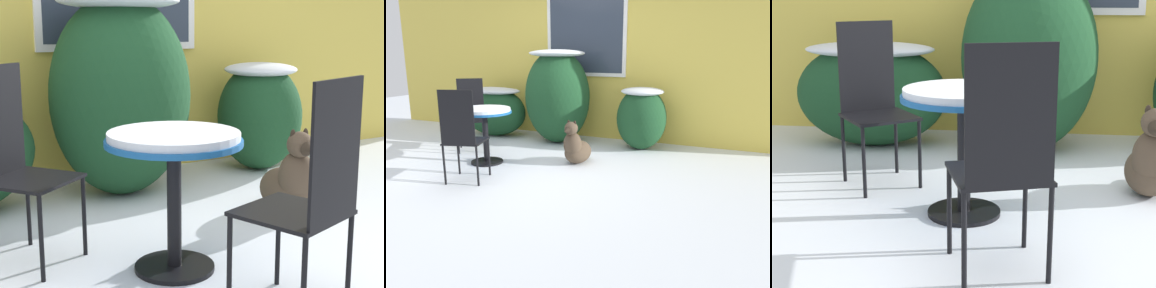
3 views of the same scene
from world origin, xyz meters
TOP-DOWN VIEW (x-y plane):
  - ground_plane at (0.00, 0.00)m, footprint 16.00×16.00m
  - house_wall at (0.01, 2.20)m, footprint 8.00×0.10m
  - shrub_left at (-1.33, 1.59)m, footprint 1.25×0.68m
  - shrub_middle at (-0.05, 1.57)m, footprint 1.06×0.94m
  - shrub_right at (1.31, 1.69)m, footprint 0.75×0.74m
  - patio_table at (-0.38, 0.12)m, footprint 0.71×0.71m
  - patio_chair_near_table at (-1.05, 0.65)m, footprint 0.58×0.58m
  - patio_chair_far_side at (-0.12, -0.62)m, footprint 0.53×0.53m
  - dog at (0.74, 0.56)m, footprint 0.38×0.64m

SIDE VIEW (x-z plane):
  - ground_plane at x=0.00m, z-range 0.00..0.00m
  - dog at x=0.74m, z-range -0.09..0.52m
  - shrub_left at x=-1.33m, z-range 0.03..0.89m
  - shrub_right at x=1.31m, z-range 0.03..0.97m
  - patio_chair_near_table at x=-1.05m, z-range 0.04..1.10m
  - patio_chair_far_side at x=-0.12m, z-range 0.04..1.10m
  - patio_table at x=-0.38m, z-range 0.23..0.97m
  - shrub_middle at x=-0.05m, z-range 0.04..1.53m
  - house_wall at x=0.01m, z-range 0.02..2.74m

